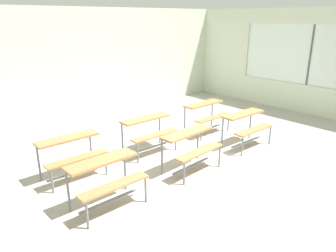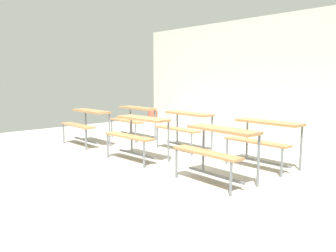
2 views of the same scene
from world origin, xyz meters
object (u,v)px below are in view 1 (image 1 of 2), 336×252
(desk_bench_r0c0, at_px, (106,173))
(desk_bench_r1c1, at_px, (149,127))
(desk_bench_r0c2, at_px, (247,122))
(desk_bench_r1c0, at_px, (71,148))
(desk_bench_r0c1, at_px, (191,142))
(desk_bench_r1c2, at_px, (207,111))

(desk_bench_r0c0, xyz_separation_m, desk_bench_r1c1, (1.77, 1.19, 0.00))
(desk_bench_r0c2, height_order, desk_bench_r1c0, same)
(desk_bench_r0c0, height_order, desk_bench_r0c2, same)
(desk_bench_r0c2, bearing_deg, desk_bench_r0c1, -177.42)
(desk_bench_r0c1, distance_m, desk_bench_r1c2, 2.12)
(desk_bench_r0c0, bearing_deg, desk_bench_r0c2, 0.51)
(desk_bench_r1c1, bearing_deg, desk_bench_r0c0, -144.30)
(desk_bench_r1c1, bearing_deg, desk_bench_r1c0, -179.02)
(desk_bench_r0c1, distance_m, desk_bench_r0c2, 1.77)
(desk_bench_r0c0, distance_m, desk_bench_r1c1, 2.13)
(desk_bench_r0c1, relative_size, desk_bench_r1c0, 1.01)
(desk_bench_r0c0, xyz_separation_m, desk_bench_r1c2, (3.57, 1.17, 0.00))
(desk_bench_r0c1, distance_m, desk_bench_r1c1, 1.19)
(desk_bench_r0c0, xyz_separation_m, desk_bench_r1c0, (0.04, 1.21, 0.00))
(desk_bench_r0c2, bearing_deg, desk_bench_r0c0, -177.51)
(desk_bench_r0c1, relative_size, desk_bench_r1c2, 1.02)
(desk_bench_r0c2, distance_m, desk_bench_r1c2, 1.16)
(desk_bench_r0c0, relative_size, desk_bench_r0c1, 0.98)
(desk_bench_r0c2, bearing_deg, desk_bench_r1c0, 163.53)
(desk_bench_r1c0, bearing_deg, desk_bench_r0c1, -33.01)
(desk_bench_r0c2, distance_m, desk_bench_r1c1, 2.16)
(desk_bench_r0c1, relative_size, desk_bench_r0c2, 1.00)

